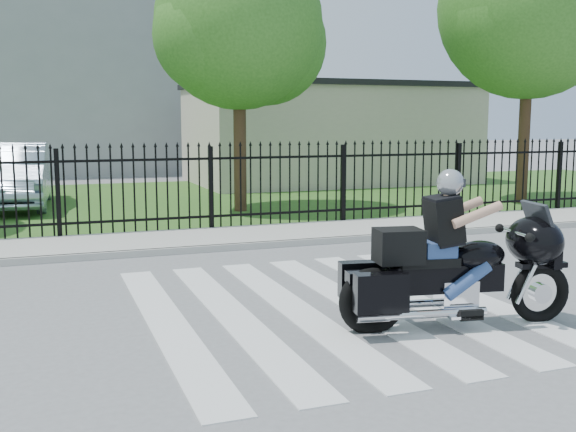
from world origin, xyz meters
name	(u,v)px	position (x,y,z in m)	size (l,w,h in m)	color
ground	(326,307)	(0.00, 0.00, 0.00)	(120.00, 120.00, 0.00)	slate
crosswalk	(326,306)	(0.00, 0.00, 0.01)	(5.00, 5.50, 0.01)	silver
sidewalk	(224,238)	(0.00, 5.00, 0.06)	(40.00, 2.00, 0.12)	#ADAAA3
curb	(238,247)	(0.00, 4.00, 0.06)	(40.00, 0.12, 0.12)	#ADAAA3
grass_strip	(162,201)	(0.00, 12.00, 0.01)	(40.00, 12.00, 0.02)	#2B5D20
iron_fence	(211,190)	(0.00, 6.00, 0.90)	(26.00, 0.04, 1.80)	black
tree_mid	(239,25)	(1.50, 9.00, 4.67)	(4.20, 4.20, 6.78)	#382316
tree_right	(530,7)	(9.50, 8.00, 5.39)	(5.00, 5.00, 7.90)	#382316
building_low	(328,136)	(7.00, 16.00, 1.75)	(10.00, 6.00, 3.50)	beige
building_low_roof	(328,86)	(7.00, 16.00, 3.60)	(10.20, 6.20, 0.20)	black
building_tall	(41,39)	(-3.00, 26.00, 6.00)	(15.00, 10.00, 12.00)	#94969C
motorcycle_rider	(452,262)	(1.00, -1.25, 0.75)	(2.76, 1.19, 1.83)	black
parked_car	(12,175)	(-4.02, 11.76, 0.88)	(1.81, 5.20, 1.71)	#A0B5C9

